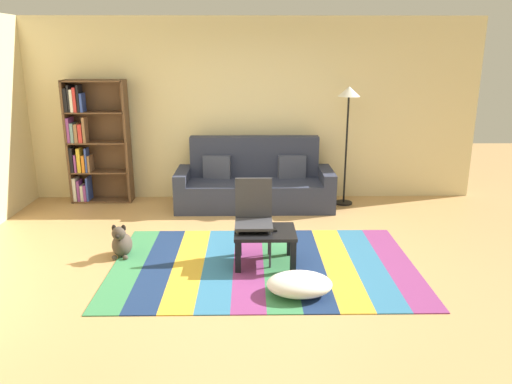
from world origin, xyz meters
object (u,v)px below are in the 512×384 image
at_px(pouf, 299,284).
at_px(folding_chair, 254,213).
at_px(coffee_table, 265,237).
at_px(tv_remote, 273,229).
at_px(dog, 122,243).
at_px(couch, 255,184).
at_px(bookshelf, 91,143).
at_px(standing_lamp, 348,107).

distance_m(pouf, folding_chair, 1.04).
relative_size(coffee_table, tv_remote, 4.34).
xyz_separation_m(dog, folding_chair, (1.48, -0.09, 0.37)).
distance_m(couch, pouf, 2.83).
bearing_deg(dog, bookshelf, 113.37).
distance_m(pouf, standing_lamp, 3.32).
bearing_deg(couch, tv_remote, -85.16).
xyz_separation_m(coffee_table, dog, (-1.59, 0.23, -0.15)).
bearing_deg(bookshelf, couch, -6.69).
xyz_separation_m(pouf, dog, (-1.90, 0.95, 0.05)).
height_order(coffee_table, pouf, coffee_table).
bearing_deg(dog, couch, 50.80).
distance_m(couch, folding_chair, 1.95).
xyz_separation_m(coffee_table, tv_remote, (0.09, 0.02, 0.08)).
distance_m(dog, tv_remote, 1.71).
height_order(tv_remote, folding_chair, folding_chair).
relative_size(couch, coffee_table, 3.47).
relative_size(standing_lamp, folding_chair, 1.92).
distance_m(couch, bookshelf, 2.51).
distance_m(coffee_table, standing_lamp, 2.74).
bearing_deg(standing_lamp, couch, -176.21).
relative_size(tv_remote, folding_chair, 0.17).
bearing_deg(couch, standing_lamp, 3.79).
height_order(dog, standing_lamp, standing_lamp).
bearing_deg(bookshelf, folding_chair, -42.83).
height_order(couch, folding_chair, couch).
bearing_deg(bookshelf, standing_lamp, -2.98).
bearing_deg(coffee_table, folding_chair, 130.79).
relative_size(couch, bookshelf, 1.24).
distance_m(couch, coffee_table, 2.08).
xyz_separation_m(couch, standing_lamp, (1.34, 0.09, 1.11)).
bearing_deg(coffee_table, bookshelf, 136.83).
bearing_deg(pouf, dog, 153.48).
height_order(pouf, standing_lamp, standing_lamp).
distance_m(dog, standing_lamp, 3.67).
height_order(bookshelf, folding_chair, bookshelf).
bearing_deg(coffee_table, tv_remote, 15.68).
bearing_deg(folding_chair, dog, -151.25).
bearing_deg(tv_remote, bookshelf, 122.44).
xyz_separation_m(tv_remote, folding_chair, (-0.20, 0.11, 0.14)).
height_order(coffee_table, dog, dog).
bearing_deg(pouf, tv_remote, 106.27).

